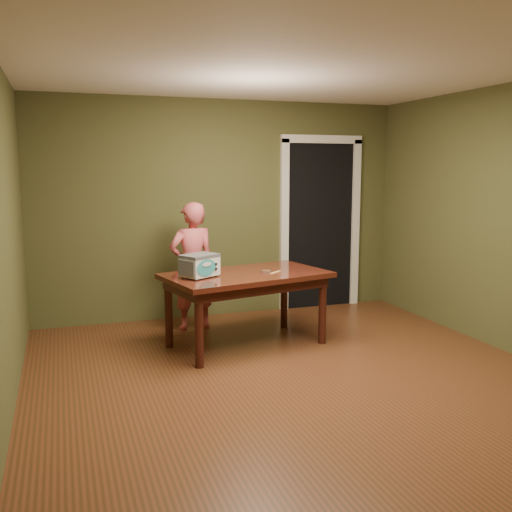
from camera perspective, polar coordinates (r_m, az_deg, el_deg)
name	(u,v)px	position (r m, az deg, el deg)	size (l,w,h in m)	color
floor	(304,385)	(4.89, 4.84, -12.75)	(5.00, 5.00, 0.00)	brown
room_shell	(307,179)	(4.55, 5.12, 7.67)	(4.52, 5.02, 2.61)	#484927
doorway	(310,224)	(7.66, 5.46, 3.23)	(1.10, 0.66, 2.25)	black
dining_table	(246,283)	(5.74, -0.97, -2.69)	(1.76, 1.22, 0.75)	#34160C
toy_oven	(200,265)	(5.51, -5.66, -0.88)	(0.42, 0.38, 0.22)	#4C4F54
baking_pan	(266,271)	(5.75, 0.99, -1.53)	(0.10, 0.10, 0.02)	silver
spatula	(276,272)	(5.74, 1.98, -1.64)	(0.18, 0.03, 0.01)	#DFB461
child	(192,266)	(6.36, -6.40, -1.04)	(0.52, 0.34, 1.43)	#CA5359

